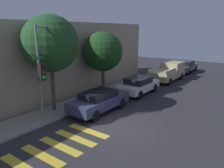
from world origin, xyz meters
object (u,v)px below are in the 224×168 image
traffic_light_pole (45,62)px  pickup_truck (168,72)px  sedan_middle (139,85)px  tree_midblock (103,52)px  tree_near_corner (50,44)px  sedan_far_end (185,66)px  sedan_near_corner (99,101)px

traffic_light_pole → pickup_truck: traffic_light_pole is taller
traffic_light_pole → sedan_middle: bearing=-8.8°
sedan_middle → tree_midblock: (-1.76, 2.40, 2.76)m
traffic_light_pole → sedan_middle: (8.19, -1.27, -2.78)m
tree_midblock → tree_near_corner: bearing=180.0°
tree_midblock → sedan_far_end: bearing=-10.0°
sedan_middle → tree_near_corner: bearing=160.8°
pickup_truck → tree_midblock: (-8.12, 2.40, 2.60)m
tree_near_corner → sedan_near_corner: bearing=-54.2°
traffic_light_pole → sedan_far_end: size_ratio=1.20×
sedan_near_corner → pickup_truck: bearing=0.0°
traffic_light_pole → tree_near_corner: 1.92m
tree_near_corner → tree_midblock: size_ratio=1.20×
traffic_light_pole → tree_near_corner: size_ratio=0.90×
sedan_near_corner → sedan_middle: (5.17, 0.00, -0.00)m
traffic_light_pole → sedan_near_corner: (3.02, -1.27, -2.77)m
pickup_truck → tree_midblock: size_ratio=1.02×
traffic_light_pole → tree_midblock: 6.53m
sedan_middle → pickup_truck: 6.36m
sedan_near_corner → sedan_middle: sedan_middle is taller
sedan_middle → tree_near_corner: size_ratio=0.69×
traffic_light_pole → sedan_near_corner: bearing=-22.8°
sedan_near_corner → tree_near_corner: bearing=125.8°
sedan_near_corner → tree_near_corner: 4.69m
traffic_light_pole → pickup_truck: bearing=-5.0°
sedan_middle → pickup_truck: bearing=-0.0°
traffic_light_pole → pickup_truck: 14.83m
sedan_middle → tree_midblock: tree_midblock is taller
sedan_far_end → sedan_near_corner: bearing=-180.0°
sedan_middle → pickup_truck: (6.36, -0.00, 0.17)m
sedan_middle → sedan_far_end: size_ratio=0.92×
sedan_far_end → pickup_truck: bearing=-180.0°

